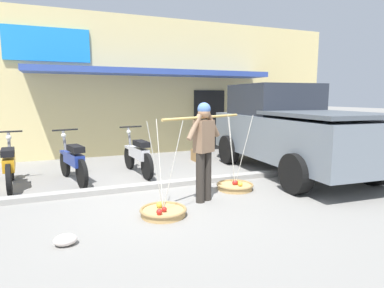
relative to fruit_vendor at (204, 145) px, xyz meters
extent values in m
plane|color=gray|center=(-0.41, 0.42, -0.98)|extent=(90.00, 90.00, 0.00)
cube|color=gray|center=(-0.41, 1.12, -0.93)|extent=(20.00, 0.24, 0.10)
cylinder|color=#2D2823|center=(0.08, 0.04, -0.55)|extent=(0.15, 0.15, 0.86)
cylinder|color=#2D2823|center=(-0.08, -0.04, -0.55)|extent=(0.15, 0.15, 0.86)
cube|color=#84664C|center=(0.00, 0.00, 0.15)|extent=(0.39, 0.33, 0.54)
sphere|color=tan|center=(0.00, 0.00, 0.56)|extent=(0.21, 0.21, 0.21)
sphere|color=#4C70B2|center=(0.00, 0.00, 0.61)|extent=(0.22, 0.22, 0.22)
cylinder|color=#84664C|center=(0.22, 0.10, 0.32)|extent=(0.34, 0.23, 0.43)
cylinder|color=#84664C|center=(-0.22, -0.10, 0.32)|extent=(0.34, 0.23, 0.43)
cylinder|color=tan|center=(0.00, 0.00, 0.47)|extent=(1.73, 0.87, 0.04)
cylinder|color=tan|center=(0.85, 0.41, -0.93)|extent=(0.67, 0.67, 0.09)
torus|color=olive|center=(0.85, 0.41, -0.88)|extent=(0.72, 0.72, 0.05)
sphere|color=gold|center=(0.91, 0.41, -0.85)|extent=(0.08, 0.08, 0.08)
sphere|color=red|center=(0.87, 0.42, -0.84)|extent=(0.09, 0.09, 0.09)
sphere|color=yellow|center=(0.90, 0.29, -0.85)|extent=(0.09, 0.09, 0.09)
sphere|color=red|center=(0.84, 0.43, -0.85)|extent=(0.08, 0.08, 0.08)
cylinder|color=silver|center=(0.85, 0.57, -0.21)|extent=(0.01, 0.32, 1.36)
cylinder|color=silver|center=(0.72, 0.34, -0.21)|extent=(0.28, 0.17, 1.36)
cylinder|color=silver|center=(0.99, 0.34, -0.21)|extent=(0.28, 0.17, 1.36)
cylinder|color=tan|center=(-0.85, -0.41, -0.93)|extent=(0.67, 0.67, 0.09)
torus|color=olive|center=(-0.85, -0.41, -0.88)|extent=(0.72, 0.72, 0.05)
sphere|color=gold|center=(-0.88, -0.30, -0.84)|extent=(0.09, 0.09, 0.09)
sphere|color=red|center=(-0.86, -0.50, -0.85)|extent=(0.08, 0.08, 0.08)
sphere|color=yellow|center=(-0.85, -0.28, -0.84)|extent=(0.09, 0.09, 0.09)
sphere|color=red|center=(-0.97, -0.59, -0.85)|extent=(0.09, 0.09, 0.09)
cylinder|color=silver|center=(-0.85, -0.26, -0.21)|extent=(0.01, 0.32, 1.36)
cylinder|color=silver|center=(-0.99, -0.49, -0.21)|extent=(0.28, 0.17, 1.36)
cylinder|color=silver|center=(-0.72, -0.49, -0.21)|extent=(0.28, 0.17, 1.36)
cylinder|color=black|center=(-3.27, 2.88, -0.69)|extent=(0.13, 0.58, 0.58)
cylinder|color=black|center=(-3.16, 1.64, -0.69)|extent=(0.13, 0.58, 0.58)
cube|color=orange|center=(-3.27, 2.88, -0.43)|extent=(0.17, 0.29, 0.06)
cube|color=orange|center=(-3.21, 2.16, -0.47)|extent=(0.28, 0.91, 0.24)
cube|color=black|center=(-3.19, 1.98, -0.23)|extent=(0.27, 0.58, 0.12)
cylinder|color=slate|center=(-3.27, 2.78, -0.30)|extent=(0.09, 0.30, 0.76)
cylinder|color=black|center=(-3.26, 2.70, 0.09)|extent=(0.54, 0.09, 0.04)
sphere|color=silver|center=(-3.27, 2.86, -0.05)|extent=(0.11, 0.11, 0.11)
cylinder|color=black|center=(-2.19, 2.82, -0.69)|extent=(0.21, 0.58, 0.58)
cylinder|color=black|center=(-1.90, 1.62, -0.69)|extent=(0.21, 0.58, 0.58)
cube|color=navy|center=(-2.19, 2.82, -0.43)|extent=(0.20, 0.31, 0.06)
cube|color=navy|center=(-2.02, 2.12, -0.47)|extent=(0.41, 0.92, 0.24)
cube|color=black|center=(-1.98, 1.95, -0.23)|extent=(0.35, 0.60, 0.12)
cylinder|color=slate|center=(-2.16, 2.73, -0.30)|extent=(0.13, 0.30, 0.76)
cylinder|color=black|center=(-2.15, 2.65, 0.09)|extent=(0.53, 0.16, 0.04)
sphere|color=silver|center=(-2.18, 2.80, -0.05)|extent=(0.11, 0.11, 0.11)
cylinder|color=black|center=(-0.69, 3.03, -0.69)|extent=(0.15, 0.59, 0.58)
cylinder|color=black|center=(-0.54, 1.80, -0.69)|extent=(0.15, 0.59, 0.58)
cube|color=silver|center=(-0.69, 3.03, -0.43)|extent=(0.17, 0.29, 0.06)
cube|color=silver|center=(-0.60, 2.32, -0.47)|extent=(0.30, 0.92, 0.24)
cube|color=black|center=(-0.58, 2.14, -0.23)|extent=(0.28, 0.58, 0.12)
cylinder|color=slate|center=(-0.68, 2.93, -0.30)|extent=(0.09, 0.30, 0.76)
cylinder|color=black|center=(-0.67, 2.85, 0.09)|extent=(0.54, 0.10, 0.04)
sphere|color=silver|center=(-0.68, 3.01, -0.05)|extent=(0.11, 0.11, 0.11)
cube|color=slate|center=(2.79, 1.17, -0.12)|extent=(2.17, 4.80, 0.96)
cube|color=#282D38|center=(2.84, 1.99, 0.74)|extent=(1.85, 1.98, 0.76)
cube|color=#4A5259|center=(2.73, 0.11, 0.46)|extent=(1.94, 2.45, 0.08)
cylinder|color=black|center=(1.93, 2.68, -0.60)|extent=(0.30, 0.77, 0.76)
cylinder|color=black|center=(3.82, 2.57, -0.60)|extent=(0.30, 0.77, 0.76)
cylinder|color=black|center=(1.76, -0.23, -0.60)|extent=(0.30, 0.77, 0.76)
cylinder|color=black|center=(3.65, -0.34, -0.60)|extent=(0.30, 0.77, 0.76)
cube|color=silver|center=(2.93, 3.53, -0.48)|extent=(0.44, 0.04, 0.12)
cube|color=#DBC684|center=(0.47, 7.51, 1.12)|extent=(13.00, 5.00, 4.20)
cube|color=#334CA3|center=(0.47, 4.51, 1.52)|extent=(7.15, 1.00, 0.16)
cube|color=#1E84D1|center=(-2.45, 4.96, 2.22)|extent=(2.20, 0.08, 0.90)
cube|color=black|center=(2.42, 4.99, 0.02)|extent=(1.10, 0.06, 2.00)
ellipsoid|color=silver|center=(-2.25, -0.92, -0.91)|extent=(0.28, 0.22, 0.14)
cube|color=olive|center=(1.38, 3.34, -0.82)|extent=(0.44, 0.36, 0.32)
camera|label=1|loc=(-2.22, -4.96, 0.81)|focal=30.40mm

